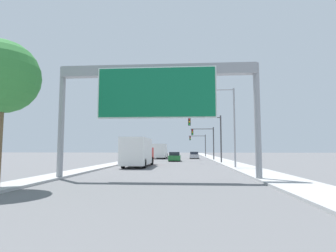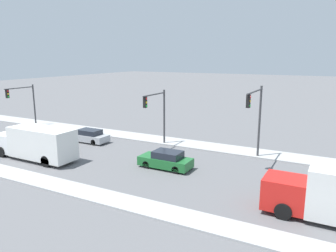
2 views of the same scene
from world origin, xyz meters
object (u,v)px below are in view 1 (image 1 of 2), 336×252
traffic_light_mid_block (206,138)px  traffic_light_far_intersection (200,142)px  truck_box_primary (138,152)px  street_lamp_right (231,120)px  truck_box_secondary (160,151)px  car_near_left (175,157)px  car_mid_right (194,155)px  sign_gantry (157,89)px  traffic_light_near_intersection (210,131)px  palm_tree_foreground (1,77)px

traffic_light_mid_block → traffic_light_far_intersection: bearing=90.2°
truck_box_primary → street_lamp_right: (10.01, -2.23, 3.29)m
truck_box_secondary → street_lamp_right: (10.01, -27.54, 3.36)m
car_near_left → traffic_light_mid_block: bearing=35.8°
car_mid_right → traffic_light_mid_block: (1.90, -7.74, 3.28)m
sign_gantry → car_near_left: (0.00, 26.24, -5.22)m
car_near_left → truck_box_secondary: size_ratio=0.51×
traffic_light_mid_block → street_lamp_right: size_ratio=0.71×
car_near_left → traffic_light_near_intersection: (5.26, -6.10, 3.81)m
truck_box_secondary → palm_tree_foreground: 42.75m
truck_box_primary → traffic_light_mid_block: bearing=63.2°
traffic_light_near_intersection → traffic_light_mid_block: bearing=89.2°
truck_box_primary → palm_tree_foreground: bearing=-102.6°
sign_gantry → car_mid_right: bearing=84.7°
car_near_left → traffic_light_far_intersection: traffic_light_far_intersection is taller
car_mid_right → traffic_light_far_intersection: size_ratio=0.84×
car_mid_right → car_near_left: size_ratio=1.05×
palm_tree_foreground → car_mid_right: bearing=75.7°
car_mid_right → car_near_left: 12.16m
car_mid_right → truck_box_primary: truck_box_primary is taller
truck_box_secondary → street_lamp_right: street_lamp_right is taller
truck_box_primary → truck_box_secondary: 25.31m
truck_box_primary → traffic_light_mid_block: size_ratio=1.52×
car_mid_right → street_lamp_right: 28.08m
truck_box_primary → sign_gantry: bearing=-74.4°
truck_box_secondary → car_mid_right: bearing=0.4°
car_mid_right → traffic_light_mid_block: 8.62m
truck_box_primary → traffic_light_near_intersection: (8.76, 7.62, 2.90)m
car_near_left → traffic_light_mid_block: (5.40, 3.90, 3.25)m
traffic_light_mid_block → traffic_light_far_intersection: traffic_light_mid_block is taller
palm_tree_foreground → traffic_light_far_intersection: bearing=77.0°
truck_box_primary → street_lamp_right: 10.77m
palm_tree_foreground → street_lamp_right: 20.29m
sign_gantry → car_near_left: bearing=90.0°
car_near_left → street_lamp_right: size_ratio=0.54×
truck_box_secondary → traffic_light_near_intersection: (8.76, -17.69, 2.97)m
car_near_left → palm_tree_foreground: 32.03m
sign_gantry → truck_box_primary: bearing=105.6°
traffic_light_near_intersection → street_lamp_right: street_lamp_right is taller
truck_box_primary → truck_box_secondary: truck_box_primary is taller
truck_box_secondary → traffic_light_far_intersection: 15.32m
sign_gantry → car_mid_right: sign_gantry is taller
truck_box_secondary → traffic_light_near_intersection: 19.96m
traffic_light_near_intersection → traffic_light_mid_block: traffic_light_near_intersection is taller
truck_box_primary → palm_tree_foreground: size_ratio=1.20×
traffic_light_mid_block → car_mid_right: bearing=103.8°
traffic_light_mid_block → palm_tree_foreground: 36.99m
truck_box_primary → car_mid_right: bearing=74.6°
street_lamp_right → traffic_light_far_intersection: bearing=91.7°
traffic_light_far_intersection → car_mid_right: bearing=-98.5°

